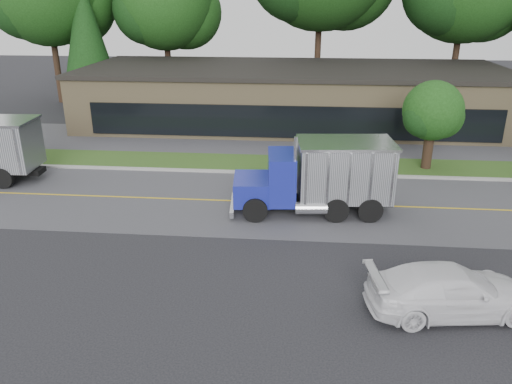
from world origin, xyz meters
TOP-DOWN VIEW (x-y plane):
  - ground at (0.00, 0.00)m, footprint 140.00×140.00m
  - road at (0.00, 9.00)m, footprint 60.00×8.00m
  - center_line at (0.00, 9.00)m, footprint 60.00×0.12m
  - curb at (0.00, 13.20)m, footprint 60.00×0.30m
  - grass_verge at (0.00, 15.00)m, footprint 60.00×3.40m
  - far_parking at (0.00, 20.00)m, footprint 60.00×7.00m
  - strip_mall at (2.00, 26.00)m, footprint 32.00×12.00m
  - tree_far_b at (-9.86, 34.11)m, footprint 9.49×8.93m
  - evergreen_left at (-16.00, 30.00)m, footprint 5.01×5.01m
  - tree_verge at (10.05, 15.04)m, footprint 3.56×3.35m
  - dump_truck_blue at (3.68, 8.13)m, footprint 7.37×3.22m
  - rally_car at (7.50, 0.51)m, footprint 5.58×2.94m

SIDE VIEW (x-z plane):
  - ground at x=0.00m, z-range 0.00..0.00m
  - road at x=0.00m, z-range -0.01..0.01m
  - center_line at x=0.00m, z-range 0.00..0.00m
  - curb at x=0.00m, z-range -0.06..0.06m
  - grass_verge at x=0.00m, z-range -0.01..0.01m
  - far_parking at x=0.00m, z-range -0.01..0.01m
  - rally_car at x=7.50m, z-range 0.00..1.54m
  - dump_truck_blue at x=3.68m, z-range 0.12..3.48m
  - strip_mall at x=2.00m, z-range 0.00..4.00m
  - tree_verge at x=10.05m, z-range 0.68..5.76m
  - evergreen_left at x=-16.00m, z-range 0.57..11.96m
  - tree_far_b at x=-9.86m, z-range 1.87..15.41m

